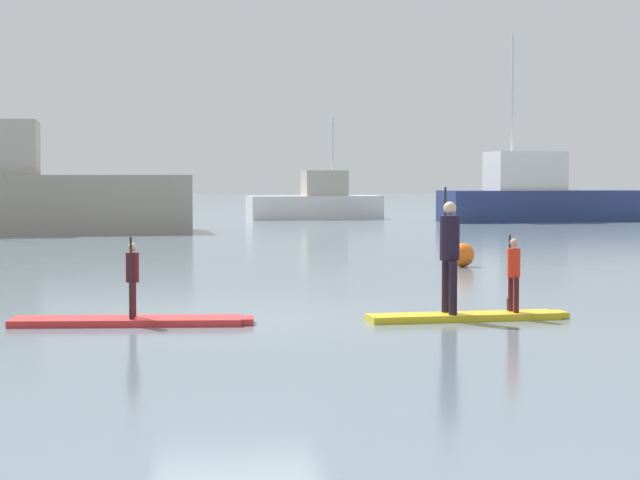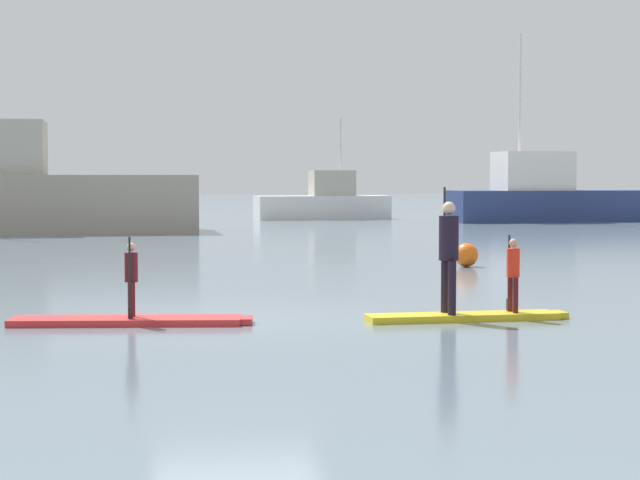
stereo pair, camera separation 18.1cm
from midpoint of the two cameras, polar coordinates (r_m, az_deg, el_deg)
The scene contains 9 objects.
ground_plane at distance 17.12m, azimuth -4.43°, elevation -3.97°, with size 240.00×240.00×0.00m, color slate.
paddleboard_near at distance 16.70m, azimuth -9.66°, elevation -4.01°, with size 3.52×1.18×0.10m.
paddler_child_solo at distance 16.62m, azimuth -9.66°, elevation -1.77°, with size 0.21×0.38×1.17m.
paddleboard_far at distance 17.13m, azimuth 7.09°, elevation -3.81°, with size 3.06×0.62×0.10m.
paddler_adult at distance 16.95m, azimuth 6.18°, elevation -0.46°, with size 0.30×0.52×1.87m.
paddler_child_front at distance 17.32m, azimuth 9.34°, elevation -1.53°, with size 0.20×0.39×1.15m.
fishing_boat_green_midground at distance 55.04m, azimuth 10.65°, elevation 2.14°, with size 9.61×3.20×8.80m.
trawler_grey_distant at distance 57.14m, azimuth -0.26°, elevation 1.88°, with size 6.79×2.33×5.06m.
mooring_buoy_far at distance 27.16m, azimuth 6.95°, elevation -0.74°, with size 0.56×0.56×0.56m, color orange.
Camera 1 is at (-1.94, -16.87, 2.13)m, focal length 64.13 mm.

